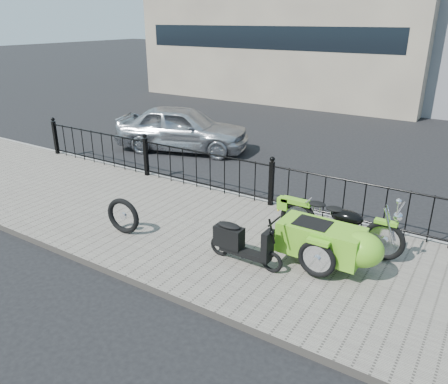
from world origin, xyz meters
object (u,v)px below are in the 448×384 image
Objects in this scene: scooter at (240,243)px; spare_tire at (123,216)px; motorcycle_sidecar at (334,239)px; sedan_car at (183,128)px.

scooter is 2.35m from spare_tire.
sedan_car is at bearing 145.94° from motorcycle_sidecar.
spare_tire is at bearing -164.88° from motorcycle_sidecar.
spare_tire is (-2.33, -0.27, -0.01)m from scooter.
motorcycle_sidecar is at bearing 15.12° from spare_tire.
motorcycle_sidecar is 0.56× the size of sedan_car.
scooter is at bearing -151.46° from motorcycle_sidecar.
sedan_car reaches higher than spare_tire.
motorcycle_sidecar is 1.71× the size of scooter.
motorcycle_sidecar is 7.62m from sedan_car.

